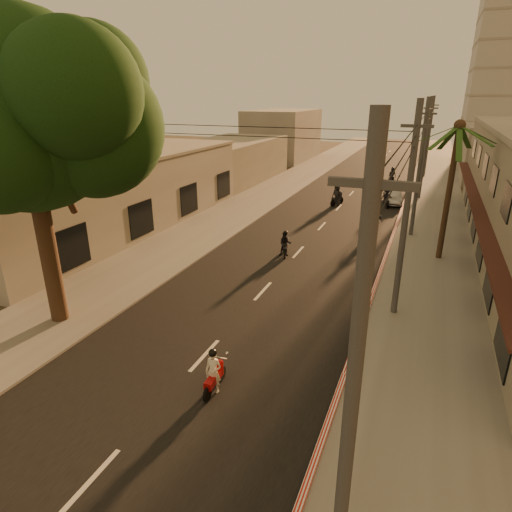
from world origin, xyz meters
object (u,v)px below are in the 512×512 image
(parked_car, at_px, (393,197))
(scooter_far_c, at_px, (392,175))
(broadleaf_tree, at_px, (34,113))
(scooter_far_b, at_px, (387,198))
(scooter_red, at_px, (214,373))
(scooter_mid_a, at_px, (285,244))
(scooter_mid_b, at_px, (374,222))
(palm_tree, at_px, (458,134))
(scooter_far_a, at_px, (337,195))

(parked_car, bearing_deg, scooter_far_c, 84.87)
(broadleaf_tree, xyz_separation_m, scooter_far_b, (10.33, 25.55, -7.66))
(scooter_red, bearing_deg, scooter_mid_a, 95.77)
(broadleaf_tree, xyz_separation_m, parked_car, (10.69, 27.12, -7.85))
(scooter_far_c, bearing_deg, broadleaf_tree, -122.20)
(parked_car, relative_size, scooter_far_c, 2.33)
(broadleaf_tree, height_order, scooter_mid_b, broadleaf_tree)
(scooter_far_b, bearing_deg, palm_tree, -85.20)
(scooter_red, relative_size, scooter_far_c, 0.96)
(scooter_red, distance_m, scooter_mid_a, 12.97)
(broadleaf_tree, relative_size, scooter_red, 7.40)
(palm_tree, height_order, scooter_mid_b, palm_tree)
(scooter_red, bearing_deg, parked_car, 81.98)
(palm_tree, xyz_separation_m, scooter_far_a, (-8.38, 10.72, -6.27))
(scooter_mid_b, bearing_deg, scooter_far_a, 126.14)
(broadleaf_tree, relative_size, scooter_far_a, 6.23)
(scooter_mid_b, xyz_separation_m, scooter_far_c, (-0.72, 19.90, -0.11))
(palm_tree, bearing_deg, scooter_far_b, 110.08)
(palm_tree, xyz_separation_m, scooter_far_c, (-4.97, 23.49, -6.37))
(broadleaf_tree, bearing_deg, scooter_far_a, 75.77)
(broadleaf_tree, bearing_deg, scooter_far_c, 75.52)
(scooter_far_b, distance_m, parked_car, 1.62)
(scooter_red, bearing_deg, broadleaf_tree, 164.65)
(broadleaf_tree, distance_m, scooter_far_a, 26.46)
(scooter_mid_a, bearing_deg, scooter_mid_b, 38.51)
(scooter_mid_b, distance_m, parked_car, 9.69)
(scooter_mid_a, xyz_separation_m, scooter_mid_b, (4.34, 6.40, 0.16))
(palm_tree, xyz_separation_m, scooter_mid_b, (-4.25, 3.58, -6.26))
(scooter_far_a, xyz_separation_m, scooter_far_b, (4.10, 0.98, -0.06))
(broadleaf_tree, relative_size, parked_car, 3.05)
(scooter_mid_a, distance_m, scooter_mid_b, 7.74)
(scooter_mid_a, distance_m, scooter_far_b, 15.14)
(scooter_mid_a, xyz_separation_m, scooter_far_c, (3.62, 26.31, 0.05))
(scooter_red, distance_m, scooter_mid_b, 19.40)
(scooter_mid_b, xyz_separation_m, parked_car, (0.33, 9.68, -0.26))
(palm_tree, relative_size, scooter_far_c, 4.81)
(scooter_far_a, relative_size, parked_car, 0.49)
(scooter_far_b, relative_size, scooter_far_c, 1.04)
(scooter_far_c, bearing_deg, scooter_far_a, -122.68)
(palm_tree, relative_size, scooter_mid_b, 4.09)
(palm_tree, bearing_deg, scooter_far_a, 128.02)
(palm_tree, xyz_separation_m, parked_car, (-3.92, 13.27, -6.53))
(scooter_red, height_order, scooter_mid_b, scooter_mid_b)
(palm_tree, bearing_deg, scooter_far_c, 101.94)
(broadleaf_tree, xyz_separation_m, scooter_mid_b, (10.37, 17.44, -7.59))
(palm_tree, distance_m, parked_car, 15.29)
(scooter_red, height_order, scooter_far_a, scooter_far_a)
(parked_car, bearing_deg, scooter_far_a, -161.27)
(scooter_mid_b, bearing_deg, parked_car, 94.12)
(scooter_red, bearing_deg, palm_tree, 64.27)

